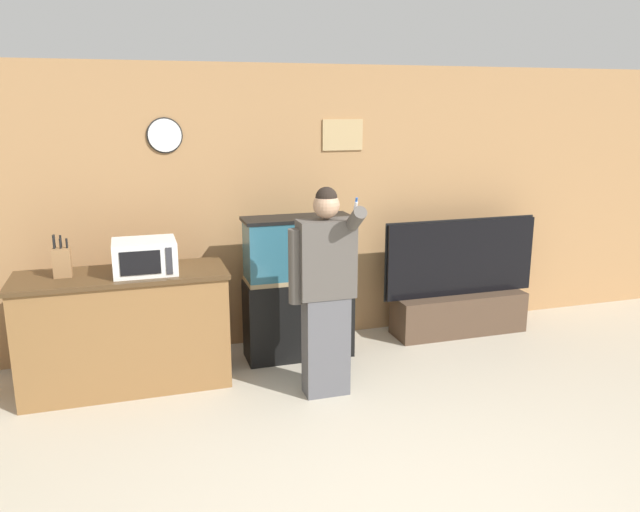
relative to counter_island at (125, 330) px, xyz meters
name	(u,v)px	position (x,y,z in m)	size (l,w,h in m)	color
wall_back_paneled	(286,207)	(1.51, 0.66, 0.83)	(10.00, 0.08, 2.60)	#A87A4C
counter_island	(125,330)	(0.00, 0.00, 0.00)	(1.64, 0.64, 0.95)	brown
microwave	(145,257)	(0.19, -0.04, 0.60)	(0.48, 0.40, 0.26)	white
knife_block	(62,262)	(-0.42, 0.03, 0.59)	(0.13, 0.11, 0.33)	olive
aquarium_on_stand	(298,288)	(1.49, 0.18, 0.17)	(0.96, 0.36, 1.29)	black
tv_on_stand	(459,300)	(3.19, 0.29, -0.14)	(1.61, 0.40, 1.16)	#4C3828
person_standing	(325,290)	(1.49, -0.62, 0.38)	(0.52, 0.39, 1.65)	#515156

